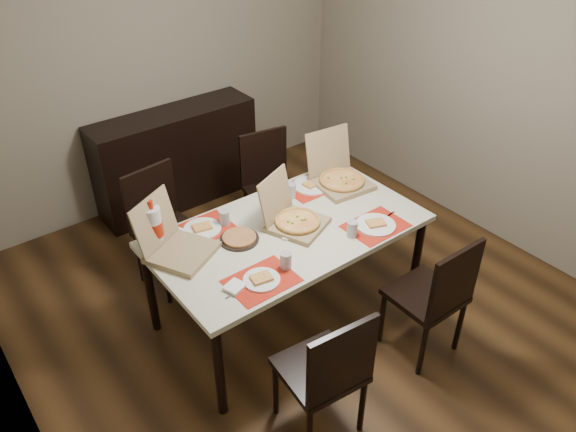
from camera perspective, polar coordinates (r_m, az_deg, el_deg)
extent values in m
cube|color=#472D16|center=(4.29, 0.88, -8.59)|extent=(3.80, 4.00, 0.02)
cube|color=gray|center=(5.13, -13.59, 15.11)|extent=(3.80, 0.02, 2.60)
cube|color=gray|center=(4.86, 19.44, 13.07)|extent=(0.02, 4.00, 2.60)
cube|color=black|center=(5.27, -11.25, 5.80)|extent=(1.50, 0.40, 0.90)
cube|color=beige|center=(3.72, 0.00, -1.52)|extent=(1.80, 1.00, 0.04)
cylinder|color=black|center=(3.37, -6.99, -15.41)|extent=(0.06, 0.06, 0.71)
cylinder|color=black|center=(4.19, 12.92, -4.32)|extent=(0.06, 0.06, 0.71)
cylinder|color=black|center=(3.94, -13.81, -7.32)|extent=(0.06, 0.06, 0.71)
cylinder|color=black|center=(4.66, 4.86, 0.95)|extent=(0.06, 0.06, 0.71)
cube|color=black|center=(3.23, 3.22, -15.31)|extent=(0.46, 0.46, 0.04)
cube|color=black|center=(2.95, 5.52, -14.52)|extent=(0.42, 0.07, 0.46)
cylinder|color=black|center=(3.40, 7.53, -18.53)|extent=(0.04, 0.04, 0.43)
cylinder|color=black|center=(3.45, -1.26, -17.11)|extent=(0.04, 0.04, 0.43)
cylinder|color=black|center=(3.58, 3.89, -14.71)|extent=(0.04, 0.04, 0.43)
cube|color=black|center=(3.76, 13.76, -7.82)|extent=(0.43, 0.43, 0.04)
cube|color=black|center=(3.52, 16.62, -6.38)|extent=(0.42, 0.04, 0.46)
cylinder|color=black|center=(3.74, 13.49, -13.11)|extent=(0.04, 0.04, 0.43)
cylinder|color=black|center=(3.96, 17.01, -10.58)|extent=(0.04, 0.04, 0.43)
cylinder|color=black|center=(3.89, 9.52, -10.14)|extent=(0.04, 0.04, 0.43)
cylinder|color=black|center=(4.10, 13.12, -7.90)|extent=(0.04, 0.04, 0.43)
cube|color=black|center=(4.27, -12.00, -1.75)|extent=(0.47, 0.47, 0.04)
cube|color=black|center=(4.27, -13.86, 2.04)|extent=(0.42, 0.08, 0.46)
cylinder|color=black|center=(4.61, -11.12, -2.25)|extent=(0.04, 0.04, 0.43)
cylinder|color=black|center=(4.47, -14.85, -4.17)|extent=(0.04, 0.04, 0.43)
cylinder|color=black|center=(4.37, -8.36, -4.26)|extent=(0.04, 0.04, 0.43)
cylinder|color=black|center=(4.22, -12.22, -6.37)|extent=(0.04, 0.04, 0.43)
cube|color=black|center=(4.65, -1.42, 2.39)|extent=(0.48, 0.48, 0.04)
cube|color=black|center=(4.68, -2.52, 6.08)|extent=(0.42, 0.10, 0.46)
cylinder|color=black|center=(4.98, -0.47, 1.58)|extent=(0.04, 0.04, 0.43)
cylinder|color=black|center=(4.86, -4.24, 0.49)|extent=(0.04, 0.04, 0.43)
cylinder|color=black|center=(4.72, 1.56, -0.51)|extent=(0.04, 0.04, 0.43)
cylinder|color=black|center=(4.59, -2.37, -1.71)|extent=(0.04, 0.04, 0.43)
cube|color=red|center=(3.30, -2.69, -6.59)|extent=(0.40, 0.30, 0.00)
cylinder|color=white|center=(3.29, -2.69, -6.49)|extent=(0.22, 0.22, 0.01)
cube|color=#EEE077|center=(3.28, -2.70, -6.29)|extent=(0.14, 0.11, 0.02)
cylinder|color=#A1A3AC|center=(3.35, -0.22, -4.57)|extent=(0.07, 0.07, 0.11)
cube|color=#B2B2B7|center=(3.25, -4.99, -7.51)|extent=(0.20, 0.04, 0.00)
cube|color=white|center=(3.25, -5.42, -7.17)|extent=(0.13, 0.13, 0.02)
cube|color=red|center=(3.78, 8.89, -0.99)|extent=(0.40, 0.30, 0.00)
cylinder|color=white|center=(3.77, 8.90, -0.90)|extent=(0.27, 0.27, 0.01)
cube|color=#EEE077|center=(3.77, 8.92, -0.71)|extent=(0.15, 0.13, 0.02)
cylinder|color=#A1A3AC|center=(3.64, 6.54, -1.31)|extent=(0.07, 0.07, 0.11)
cube|color=#B2B2B7|center=(3.87, 9.89, -0.17)|extent=(0.20, 0.04, 0.00)
cube|color=red|center=(3.74, -8.68, -1.39)|extent=(0.40, 0.30, 0.00)
cylinder|color=white|center=(3.74, -8.69, -1.29)|extent=(0.25, 0.25, 0.01)
cube|color=#EEE077|center=(3.73, -8.71, -1.10)|extent=(0.14, 0.12, 0.02)
cylinder|color=#A1A3AC|center=(3.74, -6.47, -0.18)|extent=(0.07, 0.07, 0.11)
cube|color=#B2B2B7|center=(3.67, -10.76, -2.38)|extent=(0.20, 0.04, 0.00)
cube|color=white|center=(3.71, -11.13, -1.82)|extent=(0.13, 0.13, 0.02)
cube|color=red|center=(4.16, 2.40, 3.04)|extent=(0.40, 0.30, 0.00)
cylinder|color=white|center=(4.16, 2.40, 3.13)|extent=(0.28, 0.28, 0.01)
cube|color=#EEE077|center=(4.15, 2.41, 3.31)|extent=(0.13, 0.10, 0.02)
cylinder|color=#A1A3AC|center=(4.01, 0.33, 2.60)|extent=(0.07, 0.07, 0.11)
cube|color=#B2B2B7|center=(4.27, 3.55, 3.89)|extent=(0.20, 0.04, 0.00)
cube|color=white|center=(3.64, 0.36, -1.90)|extent=(0.16, 0.16, 0.02)
cube|color=#8E7652|center=(3.72, 0.99, -0.88)|extent=(0.44, 0.44, 0.03)
cube|color=#8E7652|center=(3.69, -1.29, 2.05)|extent=(0.34, 0.20, 0.31)
cylinder|color=#EEE077|center=(3.70, 0.99, -0.55)|extent=(0.38, 0.38, 0.02)
cube|color=#8E7652|center=(4.18, 5.46, 3.28)|extent=(0.41, 0.41, 0.04)
cube|color=#8E7652|center=(4.21, 4.09, 6.61)|extent=(0.38, 0.12, 0.34)
cylinder|color=#EEE077|center=(4.16, 5.48, 3.61)|extent=(0.35, 0.35, 0.02)
cube|color=#8E7652|center=(3.54, -10.69, -3.66)|extent=(0.48, 0.48, 0.04)
cube|color=#8E7652|center=(3.53, -13.41, -0.56)|extent=(0.35, 0.24, 0.32)
cylinder|color=black|center=(3.62, -4.96, -2.36)|extent=(0.25, 0.25, 0.01)
cylinder|color=#B27844|center=(3.61, -4.97, -2.17)|extent=(0.22, 0.22, 0.02)
imported|color=white|center=(3.83, -0.09, 0.32)|extent=(0.17, 0.17, 0.03)
cylinder|color=silver|center=(3.57, -13.48, -1.15)|extent=(0.11, 0.11, 0.29)
cylinder|color=#AA1D07|center=(3.58, -13.46, -1.23)|extent=(0.11, 0.11, 0.10)
cylinder|color=#AA1D07|center=(3.48, -13.85, 1.14)|extent=(0.04, 0.04, 0.06)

